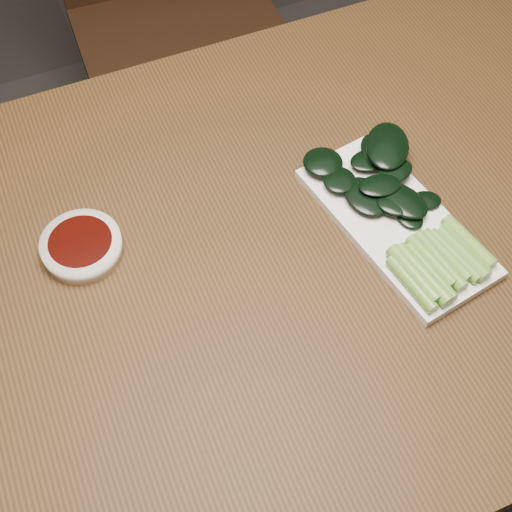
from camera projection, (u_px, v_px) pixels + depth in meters
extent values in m
plane|color=#2C2929|center=(249.00, 446.00, 1.55)|extent=(6.00, 6.00, 0.00)
cube|color=#402912|center=(245.00, 264.00, 0.94)|extent=(1.40, 0.80, 0.04)
cylinder|color=#402912|center=(456.00, 141.00, 1.56)|extent=(0.05, 0.05, 0.71)
cube|color=black|center=(186.00, 47.00, 1.62)|extent=(0.49, 0.49, 0.04)
cylinder|color=black|center=(137.00, 198.00, 1.67)|extent=(0.04, 0.04, 0.41)
cylinder|color=black|center=(296.00, 154.00, 1.74)|extent=(0.04, 0.04, 0.41)
cylinder|color=black|center=(98.00, 85.00, 1.88)|extent=(0.04, 0.04, 0.41)
cylinder|color=black|center=(242.00, 50.00, 1.95)|extent=(0.04, 0.04, 0.41)
cylinder|color=white|center=(82.00, 246.00, 0.92)|extent=(0.10, 0.10, 0.02)
cylinder|color=#360904|center=(80.00, 242.00, 0.91)|extent=(0.08, 0.08, 0.00)
cube|color=white|center=(396.00, 222.00, 0.95)|extent=(0.18, 0.30, 0.01)
cylinder|color=#6A9F36|center=(412.00, 284.00, 0.87)|extent=(0.03, 0.09, 0.02)
cylinder|color=#6A9F36|center=(414.00, 275.00, 0.88)|extent=(0.03, 0.09, 0.02)
cylinder|color=#6A9F36|center=(423.00, 275.00, 0.88)|extent=(0.04, 0.10, 0.02)
cylinder|color=#6A9F36|center=(430.00, 272.00, 0.89)|extent=(0.03, 0.09, 0.02)
cylinder|color=#6A9F36|center=(431.00, 261.00, 0.89)|extent=(0.03, 0.09, 0.02)
cylinder|color=#6A9F36|center=(440.00, 261.00, 0.89)|extent=(0.03, 0.09, 0.02)
cylinder|color=#6A9F36|center=(446.00, 255.00, 0.90)|extent=(0.03, 0.09, 0.02)
cylinder|color=#6A9F36|center=(454.00, 256.00, 0.90)|extent=(0.03, 0.09, 0.02)
cylinder|color=#6A9F36|center=(462.00, 254.00, 0.90)|extent=(0.04, 0.09, 0.02)
cylinder|color=#6A9F36|center=(464.00, 250.00, 0.90)|extent=(0.03, 0.09, 0.02)
cylinder|color=#6A9F36|center=(469.00, 242.00, 0.91)|extent=(0.03, 0.09, 0.02)
ellipsoid|color=black|center=(323.00, 162.00, 0.98)|extent=(0.08, 0.08, 0.01)
ellipsoid|color=black|center=(366.00, 196.00, 0.95)|extent=(0.06, 0.08, 0.01)
ellipsoid|color=black|center=(394.00, 202.00, 0.94)|extent=(0.06, 0.06, 0.01)
ellipsoid|color=black|center=(396.00, 171.00, 0.96)|extent=(0.06, 0.05, 0.01)
ellipsoid|color=black|center=(395.00, 205.00, 0.93)|extent=(0.06, 0.06, 0.01)
ellipsoid|color=black|center=(371.00, 192.00, 0.95)|extent=(0.07, 0.06, 0.01)
ellipsoid|color=black|center=(402.00, 200.00, 0.94)|extent=(0.07, 0.09, 0.01)
ellipsoid|color=black|center=(384.00, 158.00, 0.99)|extent=(0.05, 0.04, 0.01)
ellipsoid|color=black|center=(380.00, 185.00, 0.95)|extent=(0.06, 0.05, 0.01)
ellipsoid|color=black|center=(374.00, 150.00, 0.99)|extent=(0.05, 0.07, 0.01)
ellipsoid|color=black|center=(387.00, 146.00, 0.98)|extent=(0.10, 0.11, 0.01)
ellipsoid|color=black|center=(372.00, 160.00, 0.98)|extent=(0.07, 0.05, 0.01)
ellipsoid|color=black|center=(339.00, 180.00, 0.96)|extent=(0.05, 0.05, 0.01)
ellipsoid|color=black|center=(403.00, 208.00, 0.94)|extent=(0.05, 0.06, 0.01)
ellipsoid|color=black|center=(414.00, 207.00, 0.94)|extent=(0.04, 0.03, 0.01)
ellipsoid|color=black|center=(410.00, 218.00, 0.93)|extent=(0.04, 0.05, 0.01)
ellipsoid|color=black|center=(426.00, 200.00, 0.95)|extent=(0.05, 0.04, 0.01)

